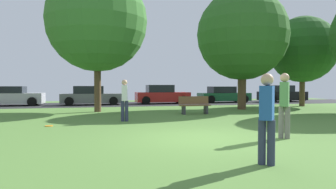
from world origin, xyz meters
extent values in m
plane|color=#547F38|center=(0.00, 0.00, 0.00)|extent=(44.00, 44.00, 0.00)
cube|color=#28282B|center=(0.00, 16.00, 0.00)|extent=(44.00, 6.40, 0.01)
cylinder|color=brown|center=(-2.64, 9.28, 1.51)|extent=(0.37, 0.37, 3.02)
sphere|color=#38702D|center=(-2.64, 9.28, 4.99)|extent=(5.52, 5.52, 5.52)
cylinder|color=brown|center=(11.51, 10.50, 1.29)|extent=(0.37, 0.37, 2.58)
sphere|color=#23511E|center=(11.51, 10.50, 4.02)|extent=(4.65, 4.65, 4.65)
cylinder|color=brown|center=(5.98, 8.95, 1.46)|extent=(0.51, 0.51, 2.92)
sphere|color=#2D6023|center=(5.98, 8.95, 4.56)|extent=(5.52, 5.52, 5.52)
cylinder|color=#2D334C|center=(0.15, -2.76, 0.41)|extent=(0.14, 0.14, 0.82)
cylinder|color=#2D334C|center=(0.27, -2.86, 0.41)|extent=(0.14, 0.14, 0.82)
cube|color=#23519E|center=(0.21, -2.81, 1.13)|extent=(0.38, 0.39, 0.61)
sphere|color=tan|center=(0.21, -2.81, 1.55)|extent=(0.22, 0.22, 0.22)
cylinder|color=slate|center=(2.26, -0.59, 0.44)|extent=(0.14, 0.14, 0.88)
cylinder|color=slate|center=(2.14, -0.48, 0.44)|extent=(0.14, 0.14, 0.88)
cube|color=#51894C|center=(2.20, -0.53, 1.21)|extent=(0.38, 0.39, 0.66)
sphere|color=tan|center=(2.20, -0.53, 1.66)|extent=(0.24, 0.24, 0.24)
cylinder|color=#2D334C|center=(-1.71, 4.46, 0.42)|extent=(0.14, 0.14, 0.84)
cylinder|color=#2D334C|center=(-1.55, 4.44, 0.42)|extent=(0.14, 0.14, 0.84)
cube|color=silver|center=(-1.63, 4.45, 1.15)|extent=(0.26, 0.35, 0.63)
sphere|color=tan|center=(-1.63, 4.45, 1.58)|extent=(0.23, 0.23, 0.23)
cylinder|color=orange|center=(-4.39, 3.63, 0.01)|extent=(0.27, 0.27, 0.03)
cube|color=#B7B7BC|center=(-8.60, 16.06, 0.53)|extent=(4.19, 1.84, 0.77)
cube|color=black|center=(-8.81, 16.06, 1.16)|extent=(2.01, 1.62, 0.50)
cylinder|color=black|center=(-7.14, 16.99, 0.32)|extent=(0.64, 0.22, 0.64)
cylinder|color=black|center=(-7.14, 15.14, 0.32)|extent=(0.64, 0.22, 0.64)
cube|color=slate|center=(-3.02, 15.73, 0.50)|extent=(4.51, 1.84, 0.71)
cube|color=black|center=(-3.24, 15.73, 1.14)|extent=(2.16, 1.62, 0.57)
cylinder|color=black|center=(-1.44, 16.65, 0.32)|extent=(0.64, 0.22, 0.64)
cylinder|color=black|center=(-1.44, 14.81, 0.32)|extent=(0.64, 0.22, 0.64)
cylinder|color=black|center=(-4.59, 16.65, 0.32)|extent=(0.64, 0.22, 0.64)
cylinder|color=black|center=(-4.59, 14.81, 0.32)|extent=(0.64, 0.22, 0.64)
cube|color=#B21E1E|center=(2.57, 15.93, 0.54)|extent=(4.32, 1.79, 0.77)
cube|color=black|center=(2.35, 15.93, 1.22)|extent=(2.07, 1.57, 0.60)
cylinder|color=black|center=(4.08, 16.82, 0.32)|extent=(0.64, 0.22, 0.64)
cylinder|color=black|center=(4.08, 15.03, 0.32)|extent=(0.64, 0.22, 0.64)
cylinder|color=black|center=(1.06, 16.82, 0.32)|extent=(0.64, 0.22, 0.64)
cylinder|color=black|center=(1.06, 15.03, 0.32)|extent=(0.64, 0.22, 0.64)
cube|color=#195633|center=(8.16, 16.25, 0.49)|extent=(4.41, 1.72, 0.68)
cube|color=black|center=(7.94, 16.25, 1.11)|extent=(2.11, 1.51, 0.56)
cylinder|color=black|center=(9.70, 17.11, 0.32)|extent=(0.64, 0.22, 0.64)
cylinder|color=black|center=(9.70, 15.39, 0.32)|extent=(0.64, 0.22, 0.64)
cylinder|color=black|center=(6.61, 17.11, 0.32)|extent=(0.64, 0.22, 0.64)
cylinder|color=black|center=(6.61, 15.39, 0.32)|extent=(0.64, 0.22, 0.64)
cube|color=black|center=(13.74, 15.95, 0.54)|extent=(4.15, 1.73, 0.77)
cube|color=black|center=(13.53, 15.95, 1.21)|extent=(1.99, 1.52, 0.57)
cylinder|color=black|center=(15.19, 16.82, 0.32)|extent=(0.64, 0.22, 0.64)
cylinder|color=black|center=(15.19, 15.08, 0.32)|extent=(0.64, 0.22, 0.64)
cylinder|color=black|center=(12.29, 16.82, 0.32)|extent=(0.64, 0.22, 0.64)
cylinder|color=black|center=(12.29, 15.08, 0.32)|extent=(0.64, 0.22, 0.64)
cube|color=brown|center=(2.14, 6.68, 0.45)|extent=(1.60, 0.44, 0.06)
cube|color=brown|center=(2.14, 6.88, 0.70)|extent=(1.60, 0.06, 0.40)
cube|color=#333338|center=(2.74, 6.68, 0.23)|extent=(0.10, 0.40, 0.45)
cube|color=#333338|center=(1.54, 6.68, 0.23)|extent=(0.10, 0.40, 0.45)
camera|label=1|loc=(-2.81, -7.53, 1.43)|focal=31.56mm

